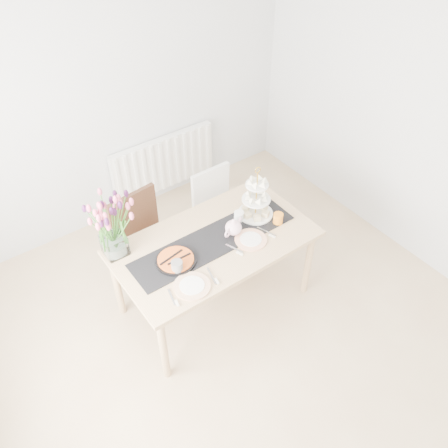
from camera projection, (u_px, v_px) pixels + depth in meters
room_shell at (262, 240)px, 2.99m from camera, size 4.50×4.50×4.50m
radiator at (164, 163)px, 5.09m from camera, size 1.20×0.08×0.60m
dining_table at (214, 248)px, 3.82m from camera, size 1.60×0.90×0.75m
chair_brown at (144, 236)px, 4.10m from camera, size 0.51×0.51×0.94m
chair_white at (218, 205)px, 4.51m from camera, size 0.42×0.42×0.84m
table_runner at (214, 240)px, 3.77m from camera, size 1.40×0.35×0.01m
tulip_vase at (109, 220)px, 3.44m from camera, size 0.63×0.63×0.53m
cake_stand at (256, 203)px, 3.92m from camera, size 0.30×0.30×0.44m
teapot at (233, 228)px, 3.79m from camera, size 0.26×0.23×0.14m
cream_jug at (239, 216)px, 3.93m from camera, size 0.11×0.11×0.08m
tart_tin at (176, 260)px, 3.59m from camera, size 0.31×0.31×0.04m
mug_grey at (177, 267)px, 3.49m from camera, size 0.12×0.12×0.10m
mug_orange at (278, 219)px, 3.90m from camera, size 0.11×0.11×0.10m
plate_left at (192, 286)px, 3.41m from camera, size 0.33×0.33×0.01m
plate_right at (251, 240)px, 3.77m from camera, size 0.33×0.33×0.01m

